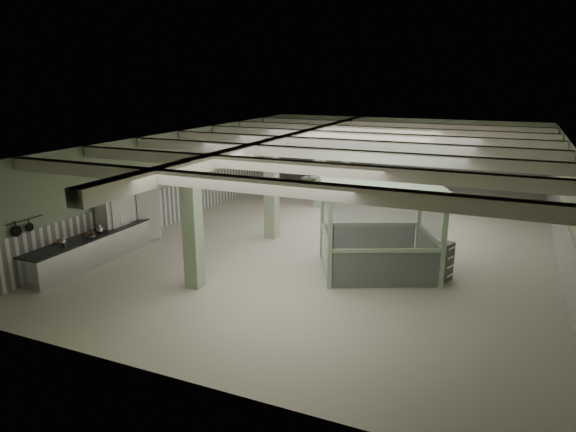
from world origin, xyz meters
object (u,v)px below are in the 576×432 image
at_px(guard_booth, 379,213).
at_px(filing_cabinet, 444,262).
at_px(prep_counter, 97,247).
at_px(walkin_cooler, 125,220).

xyz_separation_m(guard_booth, filing_cabinet, (1.93, 0.07, -1.26)).
xyz_separation_m(prep_counter, filing_cabinet, (10.33, 2.76, 0.10)).
height_order(guard_booth, filing_cabinet, guard_booth).
bearing_deg(prep_counter, guard_booth, 17.73).
bearing_deg(guard_booth, walkin_cooler, 163.63).
distance_m(walkin_cooler, filing_cabinet, 10.50).
bearing_deg(prep_counter, filing_cabinet, 14.94).
bearing_deg(walkin_cooler, prep_counter, -86.77).
bearing_deg(prep_counter, walkin_cooler, 93.23).
bearing_deg(guard_booth, prep_counter, 173.26).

